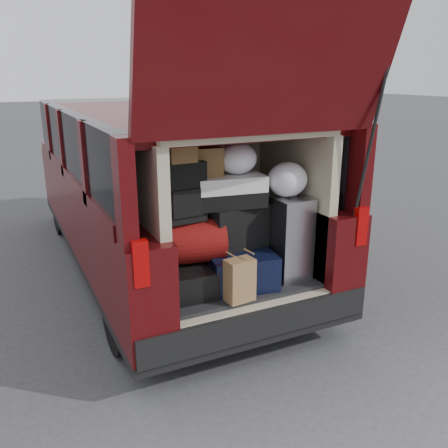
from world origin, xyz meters
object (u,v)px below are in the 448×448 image
at_px(kraft_bag, 240,280).
at_px(navy_hardshell, 237,264).
at_px(backpack, 182,192).
at_px(black_hardshell, 184,278).
at_px(red_duffel, 189,241).
at_px(silver_roller, 285,235).
at_px(black_soft_case, 235,226).
at_px(twotone_duffel, 230,191).

bearing_deg(kraft_bag, navy_hardshell, 59.40).
height_order(kraft_bag, backpack, backpack).
xyz_separation_m(black_hardshell, red_duffel, (0.07, 0.05, 0.27)).
bearing_deg(kraft_bag, silver_roller, 20.15).
bearing_deg(silver_roller, kraft_bag, -154.15).
distance_m(black_soft_case, backpack, 0.55).
xyz_separation_m(silver_roller, red_duffel, (-0.79, 0.09, 0.04)).
height_order(kraft_bag, twotone_duffel, twotone_duffel).
xyz_separation_m(navy_hardshell, silver_roller, (0.41, -0.05, 0.20)).
relative_size(navy_hardshell, black_soft_case, 1.30).
height_order(red_duffel, black_soft_case, black_soft_case).
xyz_separation_m(silver_roller, kraft_bag, (-0.55, -0.28, -0.17)).
distance_m(backpack, twotone_duffel, 0.38).
xyz_separation_m(black_hardshell, navy_hardshell, (0.45, 0.00, 0.03)).
relative_size(black_hardshell, black_soft_case, 1.09).
bearing_deg(red_duffel, black_hardshell, -135.65).
relative_size(kraft_bag, black_soft_case, 0.67).
bearing_deg(kraft_bag, red_duffel, 116.46).
distance_m(red_duffel, twotone_duffel, 0.49).
bearing_deg(black_soft_case, silver_roller, -23.48).
relative_size(silver_roller, red_duffel, 1.29).
xyz_separation_m(navy_hardshell, backpack, (-0.43, 0.05, 0.63)).
relative_size(black_hardshell, backpack, 1.17).
height_order(silver_roller, red_duffel, silver_roller).
distance_m(black_hardshell, twotone_duffel, 0.75).
xyz_separation_m(black_hardshell, silver_roller, (0.86, -0.04, 0.23)).
xyz_separation_m(kraft_bag, black_soft_case, (0.16, 0.39, 0.28)).
xyz_separation_m(silver_roller, black_soft_case, (-0.39, 0.11, 0.11)).
bearing_deg(twotone_duffel, red_duffel, -171.84).
relative_size(black_hardshell, twotone_duffel, 0.97).
distance_m(navy_hardshell, red_duffel, 0.45).
height_order(silver_roller, twotone_duffel, twotone_duffel).
height_order(backpack, twotone_duffel, backpack).
relative_size(silver_roller, black_soft_case, 1.40).
xyz_separation_m(silver_roller, twotone_duffel, (-0.45, 0.09, 0.40)).
relative_size(navy_hardshell, twotone_duffel, 1.16).
relative_size(black_hardshell, red_duffel, 1.00).
height_order(black_hardshell, twotone_duffel, twotone_duffel).
height_order(red_duffel, backpack, backpack).
bearing_deg(backpack, black_hardshell, -119.80).
xyz_separation_m(red_duffel, twotone_duffel, (0.34, 0.00, 0.35)).
height_order(red_duffel, twotone_duffel, twotone_duffel).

